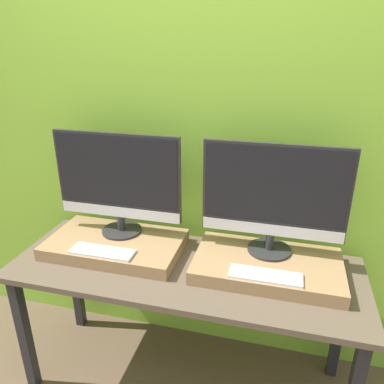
{
  "coord_description": "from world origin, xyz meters",
  "views": [
    {
      "loc": [
        0.42,
        -1.17,
        1.76
      ],
      "look_at": [
        0.0,
        0.45,
        1.07
      ],
      "focal_mm": 35.0,
      "sensor_mm": 36.0,
      "label": 1
    }
  ],
  "objects_px": {
    "monitor_left": "(118,181)",
    "keyboard_left": "(102,251)",
    "monitor_right": "(274,196)",
    "keyboard_right": "(266,275)"
  },
  "relations": [
    {
      "from": "monitor_right",
      "to": "keyboard_left",
      "type": "bearing_deg",
      "value": -164.05
    },
    {
      "from": "monitor_left",
      "to": "keyboard_left",
      "type": "bearing_deg",
      "value": -90.0
    },
    {
      "from": "monitor_left",
      "to": "keyboard_right",
      "type": "bearing_deg",
      "value": -15.95
    },
    {
      "from": "monitor_right",
      "to": "keyboard_right",
      "type": "distance_m",
      "value": 0.36
    },
    {
      "from": "keyboard_left",
      "to": "monitor_right",
      "type": "bearing_deg",
      "value": 15.95
    },
    {
      "from": "monitor_right",
      "to": "keyboard_right",
      "type": "bearing_deg",
      "value": -90.0
    },
    {
      "from": "monitor_right",
      "to": "keyboard_right",
      "type": "relative_size",
      "value": 2.11
    },
    {
      "from": "keyboard_left",
      "to": "keyboard_right",
      "type": "relative_size",
      "value": 1.0
    },
    {
      "from": "monitor_left",
      "to": "monitor_right",
      "type": "bearing_deg",
      "value": 0.0
    },
    {
      "from": "monitor_left",
      "to": "keyboard_left",
      "type": "relative_size",
      "value": 2.11
    }
  ]
}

